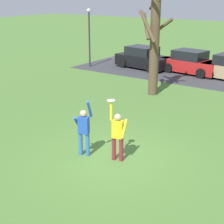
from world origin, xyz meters
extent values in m
plane|color=#4C7533|center=(0.00, 0.00, 0.00)|extent=(120.00, 120.00, 0.00)
cylinder|color=maroon|center=(0.40, 0.03, 0.41)|extent=(0.14, 0.14, 0.82)
cylinder|color=maroon|center=(0.15, -0.04, 0.41)|extent=(0.14, 0.14, 0.82)
cube|color=gold|center=(0.28, -0.01, 1.12)|extent=(0.41, 0.31, 0.60)
sphere|color=tan|center=(0.28, -0.01, 1.53)|extent=(0.23, 0.23, 0.23)
cylinder|color=gold|center=(0.49, 0.06, 1.17)|extent=(0.20, 0.48, 0.58)
cylinder|color=gold|center=(0.06, -0.07, 1.75)|extent=(0.09, 0.09, 0.66)
cylinder|color=#3366B7|center=(-1.01, -0.38, 0.41)|extent=(0.14, 0.14, 0.82)
cylinder|color=#3366B7|center=(-0.76, -0.31, 0.41)|extent=(0.14, 0.14, 0.82)
cube|color=#234CB2|center=(-0.88, -0.35, 1.12)|extent=(0.41, 0.31, 0.60)
sphere|color=tan|center=(-0.88, -0.35, 1.53)|extent=(0.23, 0.23, 0.23)
cylinder|color=#234CB2|center=(-1.10, -0.41, 1.17)|extent=(0.20, 0.48, 0.58)
cylinder|color=#234CB2|center=(-0.67, -0.28, 1.72)|extent=(0.17, 0.35, 0.65)
cylinder|color=white|center=(0.06, -0.07, 2.09)|extent=(0.25, 0.25, 0.02)
cube|color=black|center=(-6.53, 13.50, 0.55)|extent=(4.30, 2.33, 0.80)
cube|color=black|center=(-6.68, 13.52, 1.27)|extent=(2.30, 1.90, 0.64)
cylinder|color=black|center=(-5.15, 14.24, 0.33)|extent=(0.68, 0.31, 0.66)
cylinder|color=black|center=(-5.39, 12.43, 0.33)|extent=(0.68, 0.31, 0.66)
cylinder|color=black|center=(-7.67, 14.57, 0.33)|extent=(0.68, 0.31, 0.66)
cylinder|color=black|center=(-7.91, 12.77, 0.33)|extent=(0.68, 0.31, 0.66)
cube|color=red|center=(-2.93, 13.91, 0.55)|extent=(4.30, 2.33, 0.80)
cube|color=black|center=(-3.08, 13.93, 1.27)|extent=(2.30, 1.90, 0.64)
cylinder|color=black|center=(-1.55, 14.64, 0.33)|extent=(0.68, 0.31, 0.66)
cylinder|color=black|center=(-1.80, 12.83, 0.33)|extent=(0.68, 0.31, 0.66)
cylinder|color=black|center=(-4.07, 14.98, 0.33)|extent=(0.68, 0.31, 0.66)
cylinder|color=black|center=(-4.32, 13.17, 0.33)|extent=(0.68, 0.31, 0.66)
cylinder|color=black|center=(-1.04, 14.75, 0.33)|extent=(0.68, 0.31, 0.66)
cylinder|color=black|center=(-1.28, 12.94, 0.33)|extent=(0.68, 0.31, 0.66)
cube|color=#38383D|center=(-1.33, 13.66, 0.00)|extent=(19.64, 6.40, 0.01)
cylinder|color=brown|center=(-2.59, 7.73, 2.99)|extent=(0.50, 0.50, 5.98)
cylinder|color=brown|center=(-2.56, 8.37, 3.58)|extent=(1.39, 0.23, 1.05)
cylinder|color=brown|center=(-2.76, 7.20, 3.72)|extent=(1.24, 0.56, 1.60)
cylinder|color=brown|center=(-2.94, 7.37, 3.70)|extent=(0.93, 0.92, 1.33)
cylinder|color=#2D2D33|center=(-10.14, 11.66, 2.00)|extent=(0.12, 0.12, 4.00)
sphere|color=silver|center=(-10.14, 11.66, 4.12)|extent=(0.28, 0.28, 0.28)
camera|label=1|loc=(6.18, -8.78, 5.40)|focal=55.63mm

